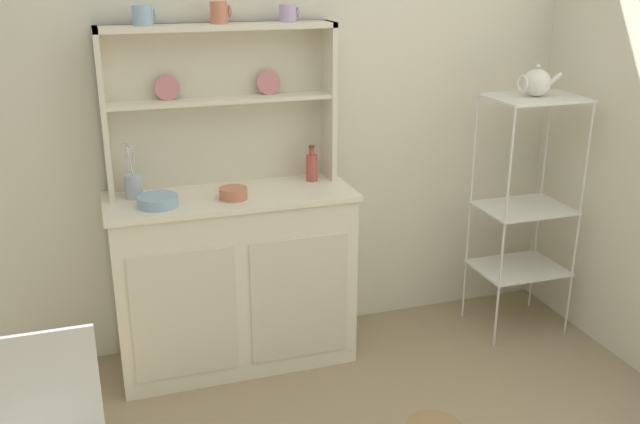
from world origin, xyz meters
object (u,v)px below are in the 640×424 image
(jam_bottle, at_px, (312,166))
(utensil_jar, at_px, (134,185))
(porcelain_teapot, at_px, (537,82))
(hutch_shelf_unit, at_px, (219,94))
(bowl_mixing_large, at_px, (158,201))
(hutch_cabinet, at_px, (234,277))
(cup_sky_0, at_px, (143,15))
(bakers_rack, at_px, (526,191))

(jam_bottle, height_order, utensil_jar, utensil_jar)
(porcelain_teapot, bearing_deg, hutch_shelf_unit, 169.23)
(bowl_mixing_large, distance_m, porcelain_teapot, 1.87)
(hutch_cabinet, xyz_separation_m, hutch_shelf_unit, (-0.00, 0.17, 0.85))
(bowl_mixing_large, bearing_deg, hutch_shelf_unit, 35.87)
(utensil_jar, bearing_deg, hutch_shelf_unit, 11.76)
(hutch_shelf_unit, bearing_deg, bowl_mixing_large, -144.13)
(cup_sky_0, bearing_deg, jam_bottle, -2.81)
(bowl_mixing_large, height_order, porcelain_teapot, porcelain_teapot)
(bowl_mixing_large, bearing_deg, hutch_cabinet, 12.53)
(bowl_mixing_large, height_order, utensil_jar, utensil_jar)
(bakers_rack, xyz_separation_m, bowl_mixing_large, (-1.82, 0.05, 0.12))
(bowl_mixing_large, height_order, jam_bottle, jam_bottle)
(hutch_cabinet, distance_m, utensil_jar, 0.64)
(hutch_cabinet, xyz_separation_m, utensil_jar, (-0.42, 0.08, 0.48))
(bakers_rack, height_order, porcelain_teapot, porcelain_teapot)
(cup_sky_0, bearing_deg, bakers_rack, -7.59)
(jam_bottle, xyz_separation_m, porcelain_teapot, (1.07, -0.20, 0.38))
(bowl_mixing_large, xyz_separation_m, porcelain_teapot, (1.82, -0.05, 0.43))
(bakers_rack, height_order, cup_sky_0, cup_sky_0)
(cup_sky_0, bearing_deg, hutch_cabinet, -21.22)
(hutch_cabinet, bearing_deg, bakers_rack, -4.54)
(cup_sky_0, relative_size, utensil_jar, 0.38)
(porcelain_teapot, bearing_deg, bakers_rack, -0.00)
(hutch_cabinet, xyz_separation_m, bowl_mixing_large, (-0.33, -0.07, 0.44))
(jam_bottle, bearing_deg, cup_sky_0, 177.19)
(hutch_shelf_unit, distance_m, bowl_mixing_large, 0.58)
(bowl_mixing_large, xyz_separation_m, utensil_jar, (-0.09, 0.15, 0.04))
(cup_sky_0, relative_size, bowl_mixing_large, 0.56)
(bowl_mixing_large, bearing_deg, utensil_jar, 120.22)
(cup_sky_0, height_order, utensil_jar, cup_sky_0)
(hutch_cabinet, bearing_deg, porcelain_teapot, -4.54)
(utensil_jar, bearing_deg, bakers_rack, -5.88)
(hutch_cabinet, distance_m, porcelain_teapot, 1.73)
(hutch_shelf_unit, relative_size, jam_bottle, 6.06)
(jam_bottle, bearing_deg, bakers_rack, -10.79)
(hutch_shelf_unit, distance_m, jam_bottle, 0.56)
(hutch_cabinet, relative_size, jam_bottle, 6.49)
(cup_sky_0, xyz_separation_m, utensil_jar, (-0.10, -0.04, -0.73))
(bakers_rack, bearing_deg, jam_bottle, 169.21)
(hutch_shelf_unit, distance_m, utensil_jar, 0.57)
(cup_sky_0, relative_size, jam_bottle, 0.56)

